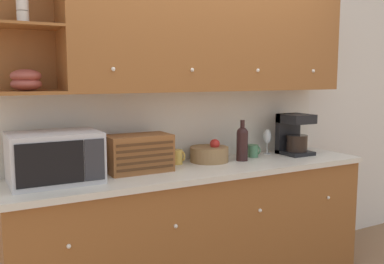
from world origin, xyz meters
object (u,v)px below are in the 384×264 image
object	(u,v)px
microwave	(55,157)
wine_bottle	(242,142)
fruit_basket	(209,154)
coffee_maker	(294,134)
mug_blue_second	(253,151)
bread_box	(139,153)
mug	(178,157)
wine_glass	(267,137)

from	to	relation	value
microwave	wine_bottle	size ratio (longest dim) A/B	1.70
fruit_basket	coffee_maker	xyz separation A→B (m)	(0.78, -0.07, 0.11)
microwave	mug_blue_second	xyz separation A→B (m)	(1.56, 0.09, -0.10)
microwave	coffee_maker	bearing A→B (deg)	1.07
bread_box	mug_blue_second	world-z (taller)	bread_box
fruit_basket	wine_bottle	xyz separation A→B (m)	(0.24, -0.09, 0.08)
fruit_basket	wine_bottle	distance (m)	0.27
mug_blue_second	mug	bearing A→B (deg)	175.93
mug	fruit_basket	distance (m)	0.26
bread_box	fruit_basket	size ratio (longest dim) A/B	1.48
bread_box	fruit_basket	bearing A→B (deg)	6.11
bread_box	coffee_maker	xyz separation A→B (m)	(1.38, -0.00, 0.04)
bread_box	coffee_maker	world-z (taller)	coffee_maker
mug_blue_second	wine_glass	xyz separation A→B (m)	(0.19, 0.06, 0.09)
mug	wine_bottle	distance (m)	0.52
mug_blue_second	wine_glass	distance (m)	0.21
wine_glass	coffee_maker	distance (m)	0.22
microwave	mug_blue_second	distance (m)	1.57
wine_bottle	mug	bearing A→B (deg)	165.81
wine_bottle	mug_blue_second	world-z (taller)	wine_bottle
wine_bottle	coffee_maker	world-z (taller)	coffee_maker
mug	coffee_maker	size ratio (longest dim) A/B	0.32
wine_glass	mug_blue_second	bearing A→B (deg)	-162.87
coffee_maker	wine_bottle	bearing A→B (deg)	-177.31
microwave	fruit_basket	xyz separation A→B (m)	(1.16, 0.10, -0.10)
mug	mug_blue_second	world-z (taller)	mug
wine_glass	wine_bottle	bearing A→B (deg)	-158.98
bread_box	mug	bearing A→B (deg)	15.83
wine_bottle	wine_glass	size ratio (longest dim) A/B	1.51
wine_glass	mug	bearing A→B (deg)	-179.28
mug	bread_box	bearing A→B (deg)	-164.17
mug_blue_second	coffee_maker	world-z (taller)	coffee_maker
bread_box	wine_glass	distance (m)	1.19
wine_bottle	bread_box	bearing A→B (deg)	178.16
fruit_basket	wine_bottle	size ratio (longest dim) A/B	0.93
mug	wine_glass	world-z (taller)	wine_glass
coffee_maker	mug	bearing A→B (deg)	174.51
mug_blue_second	microwave	bearing A→B (deg)	-176.75
fruit_basket	coffee_maker	size ratio (longest dim) A/B	0.87
mug	coffee_maker	distance (m)	1.04
microwave	mug	xyz separation A→B (m)	(0.90, 0.14, -0.10)
bread_box	wine_bottle	size ratio (longest dim) A/B	1.38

